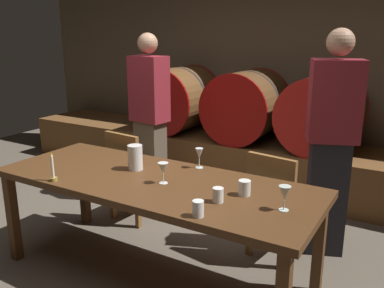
{
  "coord_description": "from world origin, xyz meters",
  "views": [
    {
      "loc": [
        1.88,
        -2.3,
        1.77
      ],
      "look_at": [
        0.23,
        0.48,
        0.88
      ],
      "focal_mm": 38.35,
      "sensor_mm": 36.0,
      "label": 1
    }
  ],
  "objects_px": {
    "dining_table": "(154,188)",
    "chair_left": "(131,172)",
    "cup_center": "(218,195)",
    "wine_glass_left": "(163,169)",
    "wine_glass_right": "(285,194)",
    "guest_right": "(331,144)",
    "wine_glass_center": "(199,154)",
    "chair_right": "(276,201)",
    "cup_right": "(244,188)",
    "cup_left": "(198,209)",
    "candle_center": "(53,173)",
    "wine_barrel_center": "(247,106)",
    "wine_barrel_left": "(178,99)",
    "guest_left": "(150,117)",
    "pitcher": "(135,157)",
    "wine_barrel_right": "(322,113)"
  },
  "relations": [
    {
      "from": "wine_barrel_right",
      "to": "guest_right",
      "type": "relative_size",
      "value": 0.47
    },
    {
      "from": "pitcher",
      "to": "cup_right",
      "type": "relative_size",
      "value": 1.91
    },
    {
      "from": "wine_barrel_center",
      "to": "wine_glass_left",
      "type": "bearing_deg",
      "value": -81.25
    },
    {
      "from": "cup_left",
      "to": "cup_center",
      "type": "height_order",
      "value": "cup_left"
    },
    {
      "from": "wine_glass_left",
      "to": "guest_left",
      "type": "bearing_deg",
      "value": 129.56
    },
    {
      "from": "wine_barrel_center",
      "to": "chair_right",
      "type": "relative_size",
      "value": 0.96
    },
    {
      "from": "chair_right",
      "to": "cup_left",
      "type": "distance_m",
      "value": 1.12
    },
    {
      "from": "chair_right",
      "to": "wine_glass_left",
      "type": "relative_size",
      "value": 5.92
    },
    {
      "from": "wine_glass_left",
      "to": "wine_glass_right",
      "type": "distance_m",
      "value": 0.85
    },
    {
      "from": "guest_right",
      "to": "cup_left",
      "type": "xyz_separation_m",
      "value": [
        -0.42,
        -1.37,
        -0.12
      ]
    },
    {
      "from": "guest_right",
      "to": "wine_glass_right",
      "type": "xyz_separation_m",
      "value": [
        -0.03,
        -1.04,
        -0.06
      ]
    },
    {
      "from": "wine_barrel_left",
      "to": "cup_left",
      "type": "height_order",
      "value": "wine_barrel_left"
    },
    {
      "from": "chair_right",
      "to": "wine_glass_right",
      "type": "bearing_deg",
      "value": 119.92
    },
    {
      "from": "pitcher",
      "to": "wine_glass_center",
      "type": "distance_m",
      "value": 0.48
    },
    {
      "from": "chair_left",
      "to": "chair_right",
      "type": "distance_m",
      "value": 1.42
    },
    {
      "from": "cup_center",
      "to": "dining_table",
      "type": "bearing_deg",
      "value": 167.41
    },
    {
      "from": "chair_right",
      "to": "wine_glass_left",
      "type": "bearing_deg",
      "value": 60.76
    },
    {
      "from": "candle_center",
      "to": "pitcher",
      "type": "bearing_deg",
      "value": 55.16
    },
    {
      "from": "chair_right",
      "to": "wine_barrel_center",
      "type": "bearing_deg",
      "value": -50.14
    },
    {
      "from": "cup_left",
      "to": "wine_barrel_left",
      "type": "bearing_deg",
      "value": 124.5
    },
    {
      "from": "guest_right",
      "to": "cup_center",
      "type": "relative_size",
      "value": 19.54
    },
    {
      "from": "wine_barrel_center",
      "to": "cup_center",
      "type": "relative_size",
      "value": 9.14
    },
    {
      "from": "chair_left",
      "to": "cup_left",
      "type": "distance_m",
      "value": 1.7
    },
    {
      "from": "wine_glass_center",
      "to": "cup_center",
      "type": "relative_size",
      "value": 1.7
    },
    {
      "from": "wine_barrel_center",
      "to": "cup_center",
      "type": "distance_m",
      "value": 2.45
    },
    {
      "from": "dining_table",
      "to": "cup_center",
      "type": "xyz_separation_m",
      "value": [
        0.58,
        -0.13,
        0.12
      ]
    },
    {
      "from": "wine_glass_center",
      "to": "cup_right",
      "type": "relative_size",
      "value": 1.58
    },
    {
      "from": "wine_glass_left",
      "to": "cup_center",
      "type": "relative_size",
      "value": 1.61
    },
    {
      "from": "wine_glass_center",
      "to": "wine_glass_right",
      "type": "xyz_separation_m",
      "value": [
        0.81,
        -0.42,
        -0.0
      ]
    },
    {
      "from": "cup_right",
      "to": "wine_barrel_center",
      "type": "bearing_deg",
      "value": 113.04
    },
    {
      "from": "pitcher",
      "to": "wine_glass_right",
      "type": "relative_size",
      "value": 1.25
    },
    {
      "from": "wine_barrel_left",
      "to": "wine_glass_left",
      "type": "xyz_separation_m",
      "value": [
        1.29,
        -2.22,
        -0.07
      ]
    },
    {
      "from": "dining_table",
      "to": "pitcher",
      "type": "bearing_deg",
      "value": 156.65
    },
    {
      "from": "chair_left",
      "to": "wine_glass_right",
      "type": "bearing_deg",
      "value": 163.88
    },
    {
      "from": "candle_center",
      "to": "wine_glass_right",
      "type": "xyz_separation_m",
      "value": [
        1.54,
        0.34,
        0.05
      ]
    },
    {
      "from": "pitcher",
      "to": "cup_right",
      "type": "bearing_deg",
      "value": -3.08
    },
    {
      "from": "dining_table",
      "to": "chair_left",
      "type": "bearing_deg",
      "value": 138.5
    },
    {
      "from": "chair_left",
      "to": "candle_center",
      "type": "bearing_deg",
      "value": 105.12
    },
    {
      "from": "chair_left",
      "to": "guest_left",
      "type": "xyz_separation_m",
      "value": [
        -0.16,
        0.54,
        0.42
      ]
    },
    {
      "from": "pitcher",
      "to": "cup_center",
      "type": "xyz_separation_m",
      "value": [
        0.82,
        -0.23,
        -0.05
      ]
    },
    {
      "from": "pitcher",
      "to": "wine_barrel_right",
      "type": "bearing_deg",
      "value": 67.09
    },
    {
      "from": "dining_table",
      "to": "cup_right",
      "type": "bearing_deg",
      "value": 4.67
    },
    {
      "from": "wine_glass_left",
      "to": "cup_left",
      "type": "xyz_separation_m",
      "value": [
        0.47,
        -0.33,
        -0.06
      ]
    },
    {
      "from": "chair_left",
      "to": "guest_left",
      "type": "bearing_deg",
      "value": -66.97
    },
    {
      "from": "dining_table",
      "to": "cup_center",
      "type": "height_order",
      "value": "cup_center"
    },
    {
      "from": "candle_center",
      "to": "guest_right",
      "type": "bearing_deg",
      "value": 41.39
    },
    {
      "from": "wine_barrel_center",
      "to": "wine_barrel_right",
      "type": "xyz_separation_m",
      "value": [
        0.87,
        0.0,
        0.0
      ]
    },
    {
      "from": "guest_right",
      "to": "wine_glass_right",
      "type": "relative_size",
      "value": 11.94
    },
    {
      "from": "chair_left",
      "to": "wine_glass_right",
      "type": "height_order",
      "value": "wine_glass_right"
    },
    {
      "from": "wine_barrel_center",
      "to": "wine_glass_right",
      "type": "distance_m",
      "value": 2.52
    }
  ]
}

